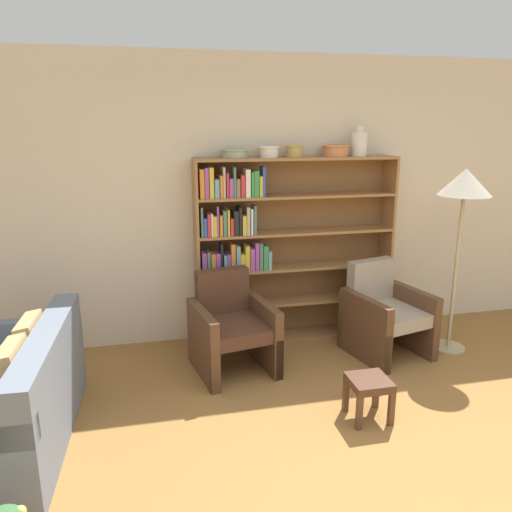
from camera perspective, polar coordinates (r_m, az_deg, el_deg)
ground_plane at (r=3.33m, az=19.38°, el=-25.38°), size 24.00×24.00×0.00m
wall_back at (r=5.03m, az=4.80°, el=6.43°), size 12.00×0.06×2.75m
bookshelf at (r=4.87m, az=1.99°, el=0.74°), size 1.96×0.30×1.81m
bowl_terracotta at (r=4.64m, az=-2.42°, el=11.73°), size 0.25×0.25×0.08m
bowl_stoneware at (r=4.71m, az=1.49°, el=11.90°), size 0.19×0.19×0.10m
bowl_cream at (r=4.77m, az=4.44°, el=11.96°), size 0.17×0.17×0.11m
bowl_olive at (r=4.91m, az=9.09°, el=11.89°), size 0.27×0.27×0.11m
vase_tall at (r=5.00m, az=11.71°, el=12.52°), size 0.15×0.15×0.28m
couch at (r=3.85m, az=-26.47°, el=-14.91°), size 0.90×1.59×0.82m
armchair_leather at (r=4.42m, az=-2.82°, el=-8.13°), size 0.75×0.79×0.85m
armchair_cushioned at (r=4.86m, az=14.49°, el=-6.42°), size 0.79×0.82×0.85m
floor_lamp at (r=4.87m, az=22.71°, el=6.85°), size 0.47×0.47×1.73m
footstool at (r=3.85m, az=12.78°, el=-14.42°), size 0.29×0.29×0.32m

